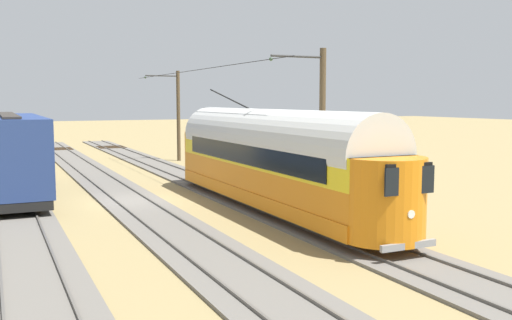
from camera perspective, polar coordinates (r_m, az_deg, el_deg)
The scene contains 9 objects.
ground_plane at distance 26.93m, azimuth -12.30°, elevation -4.15°, with size 220.00×220.00×0.00m, color #937F51.
track_streetcar_siding at distance 28.68m, azimuth -2.72°, elevation -3.29°, with size 2.80×80.00×0.18m.
track_adjacent_siding at distance 27.22m, azimuth -12.45°, elevation -3.93°, with size 2.80×80.00×0.18m.
track_third_siding at distance 26.61m, azimuth -22.95°, elevation -4.49°, with size 2.80×80.00×0.18m.
vintage_streetcar at distance 24.12m, azimuth 1.52°, elevation 0.25°, with size 2.65×17.83×5.09m.
coach_adjacent at distance 29.65m, azimuth -23.36°, elevation 0.64°, with size 2.96×12.05×3.85m.
catenary_pole_foreground at distance 44.58m, azimuth -7.84°, elevation 4.56°, with size 2.75×0.28×6.92m.
catenary_pole_mid_near at distance 25.25m, azimuth 6.48°, elevation 3.55°, with size 2.75×0.28×6.92m.
overhead_wire_run at distance 34.47m, azimuth -6.80°, elevation 8.78°, with size 2.54×25.06×0.18m.
Camera 1 is at (5.76, 25.89, 4.67)m, focal length 40.11 mm.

